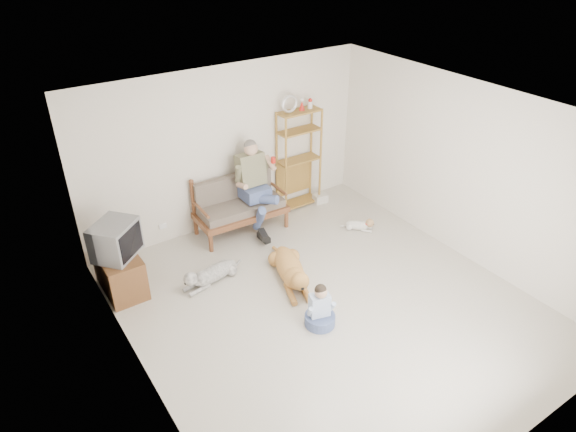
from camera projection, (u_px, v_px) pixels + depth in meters
floor at (328, 305)px, 7.04m from camera, size 5.50×5.50×0.00m
ceiling at (337, 116)px, 5.67m from camera, size 5.50×5.50×0.00m
wall_back at (227, 148)px, 8.33m from camera, size 5.00×0.00×5.00m
wall_front at (530, 358)px, 4.39m from camera, size 5.00×0.00×5.00m
wall_left at (136, 292)px, 5.16m from camera, size 0.00×5.50×5.50m
wall_right at (466, 172)px, 7.56m from camera, size 0.00×5.50×5.50m
loveseat at (239, 204)px, 8.51m from camera, size 1.52×0.75×0.95m
man at (257, 193)px, 8.32m from camera, size 0.59×0.85×1.37m
etagere at (299, 159)px, 9.01m from camera, size 0.80×0.35×2.10m
book_stack at (320, 198)px, 9.52m from camera, size 0.26×0.20×0.16m
tv_stand at (119, 272)px, 7.19m from camera, size 0.51×0.90×0.60m
crt_tv at (116, 240)px, 6.90m from camera, size 0.77×0.75×0.50m
wall_outlet at (163, 226)px, 8.25m from camera, size 0.12×0.02×0.08m
golden_retriever at (291, 271)px, 7.42m from camera, size 0.67×1.44×0.45m
shaggy_dog at (210, 275)px, 7.41m from camera, size 1.10×0.41×0.33m
terrier at (361, 225)px, 8.68m from camera, size 0.44×0.47×0.22m
child at (320, 310)px, 6.60m from camera, size 0.40×0.40×0.64m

